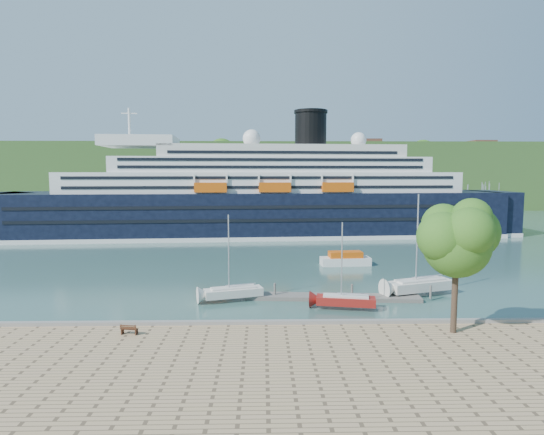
{
  "coord_description": "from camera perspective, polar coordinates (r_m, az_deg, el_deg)",
  "views": [
    {
      "loc": [
        -4.86,
        -36.31,
        13.36
      ],
      "look_at": [
        -3.47,
        30.0,
        6.77
      ],
      "focal_mm": 30.0,
      "sensor_mm": 36.0,
      "label": 1
    }
  ],
  "objects": [
    {
      "name": "ground",
      "position": [
        38.99,
        6.23,
        -14.39
      ],
      "size": [
        400.0,
        400.0,
        0.0
      ],
      "primitive_type": "plane",
      "color": "#2C4E46",
      "rests_on": "ground"
    },
    {
      "name": "far_hillside",
      "position": [
        181.38,
        0.34,
        5.25
      ],
      "size": [
        400.0,
        50.0,
        24.0
      ],
      "primitive_type": "cube",
      "color": "#2D5020",
      "rests_on": "ground"
    },
    {
      "name": "quay_coping",
      "position": [
        38.43,
        6.28,
        -12.89
      ],
      "size": [
        220.0,
        0.5,
        0.3
      ],
      "primitive_type": "cube",
      "color": "slate",
      "rests_on": "promenade"
    },
    {
      "name": "cruise_ship",
      "position": [
        95.36,
        -2.55,
        5.56
      ],
      "size": [
        118.23,
        24.86,
        26.35
      ],
      "primitive_type": null,
      "rotation": [
        0.0,
        0.0,
        0.07
      ],
      "color": "black",
      "rests_on": "ground"
    },
    {
      "name": "park_bench",
      "position": [
        37.43,
        -17.46,
        -13.17
      ],
      "size": [
        1.43,
        0.75,
        0.87
      ],
      "primitive_type": null,
      "rotation": [
        0.0,
        0.0,
        -0.15
      ],
      "color": "#4D2916",
      "rests_on": "promenade"
    },
    {
      "name": "promenade_tree",
      "position": [
        37.58,
        22.09,
        -5.07
      ],
      "size": [
        6.8,
        6.8,
        11.26
      ],
      "primitive_type": null,
      "color": "#245D18",
      "rests_on": "promenade"
    },
    {
      "name": "floating_pontoon",
      "position": [
        49.22,
        7.6,
        -9.88
      ],
      "size": [
        18.47,
        3.64,
        0.41
      ],
      "primitive_type": null,
      "rotation": [
        0.0,
        0.0,
        -0.08
      ],
      "color": "slate",
      "rests_on": "ground"
    },
    {
      "name": "sailboat_white_near",
      "position": [
        47.43,
        -4.89,
        -5.33
      ],
      "size": [
        6.95,
        3.7,
        8.65
      ],
      "primitive_type": null,
      "rotation": [
        0.0,
        0.0,
        0.29
      ],
      "color": "silver",
      "rests_on": "ground"
    },
    {
      "name": "sailboat_red",
      "position": [
        45.02,
        9.3,
        -6.29
      ],
      "size": [
        6.54,
        2.9,
        8.16
      ],
      "primitive_type": null,
      "rotation": [
        0.0,
        0.0,
        -0.19
      ],
      "color": "maroon",
      "rests_on": "ground"
    },
    {
      "name": "sailboat_white_far",
      "position": [
        51.82,
        18.23,
        -3.58
      ],
      "size": [
        8.47,
        4.74,
        10.55
      ],
      "primitive_type": null,
      "rotation": [
        0.0,
        0.0,
        0.32
      ],
      "color": "silver",
      "rests_on": "ground"
    },
    {
      "name": "tender_launch",
      "position": [
        66.74,
        9.2,
        -5.07
      ],
      "size": [
        7.35,
        2.98,
        1.99
      ],
      "primitive_type": null,
      "rotation": [
        0.0,
        0.0,
        0.07
      ],
      "color": "#CA4F0B",
      "rests_on": "ground"
    }
  ]
}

